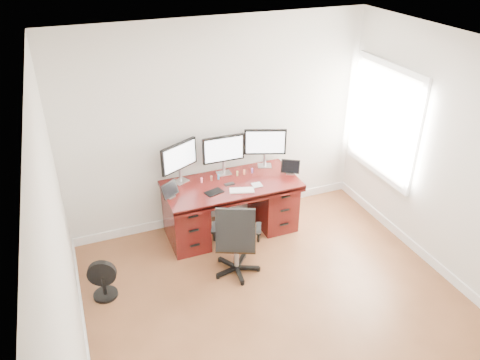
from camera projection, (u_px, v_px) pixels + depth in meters
name	position (u px, v px, depth m)	size (l,w,h in m)	color
ground	(294.00, 328.00, 4.78)	(4.50, 4.50, 0.00)	brown
back_wall	(218.00, 126.00, 5.94)	(4.00, 0.10, 2.70)	silver
right_wall	(468.00, 172.00, 4.84)	(0.10, 4.50, 2.70)	silver
desk	(231.00, 205.00, 6.07)	(1.70, 0.80, 0.75)	#4A100E
office_chair	(236.00, 251.00, 5.36)	(0.69, 0.69, 0.98)	black
floor_fan	(103.00, 280.00, 5.07)	(0.32, 0.27, 0.46)	black
monitor_left	(179.00, 158.00, 5.74)	(0.50, 0.28, 0.53)	silver
monitor_center	(224.00, 150.00, 5.92)	(0.55, 0.14, 0.53)	silver
monitor_right	(265.00, 143.00, 6.11)	(0.53, 0.23, 0.53)	silver
tablet_left	(170.00, 191.00, 5.53)	(0.24, 0.19, 0.19)	silver
tablet_right	(291.00, 168.00, 6.05)	(0.24, 0.18, 0.19)	silver
keyboard	(242.00, 190.00, 5.70)	(0.30, 0.13, 0.01)	white
trackpad	(257.00, 185.00, 5.82)	(0.12, 0.12, 0.01)	silver
drawing_tablet	(214.00, 192.00, 5.66)	(0.22, 0.14, 0.01)	black
phone	(229.00, 184.00, 5.84)	(0.13, 0.06, 0.01)	black
figurine_pink	(202.00, 180.00, 5.86)	(0.03, 0.03, 0.07)	pink
figurine_brown	(211.00, 178.00, 5.90)	(0.03, 0.03, 0.07)	brown
figurine_blue	(219.00, 177.00, 5.93)	(0.03, 0.03, 0.07)	#4DAAEC
figurine_yellow	(237.00, 173.00, 6.02)	(0.03, 0.03, 0.07)	#DBC574
figurine_orange	(244.00, 172.00, 6.05)	(0.03, 0.03, 0.07)	#F98F5F
figurine_purple	(252.00, 170.00, 6.08)	(0.03, 0.03, 0.07)	#9962D2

